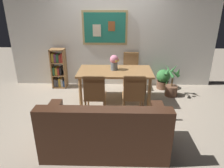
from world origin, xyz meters
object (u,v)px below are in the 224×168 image
dining_chair_near_right (134,93)px  leather_couch (105,132)px  bookshelf (59,69)px  dining_chair_far_right (131,68)px  potted_ivy (163,79)px  dining_chair_near_left (95,93)px  dining_table (115,75)px  flower_vase (114,62)px  potted_palm (171,85)px

dining_chair_near_right → leather_couch: bearing=-117.9°
bookshelf → leather_couch: bearing=-61.7°
dining_chair_far_right → potted_ivy: dining_chair_far_right is taller
dining_chair_near_left → leather_couch: bearing=-75.6°
dining_table → leather_couch: size_ratio=0.88×
dining_chair_far_right → flower_vase: (-0.41, -0.76, 0.37)m
potted_palm → flower_vase: bearing=-168.9°
dining_chair_near_right → potted_ivy: bearing=60.1°
dining_chair_far_right → dining_chair_near_left: 1.76m
dining_table → dining_chair_near_right: 0.84m
potted_ivy → dining_table: bearing=-148.3°
dining_table → potted_ivy: dining_table is taller
bookshelf → dining_chair_far_right: bearing=0.6°
dining_chair_near_right → potted_palm: bearing=47.6°
dining_chair_far_right → dining_chair_near_left: size_ratio=1.00×
flower_vase → potted_palm: bearing=11.1°
dining_chair_near_right → leather_couch: (-0.48, -0.91, -0.23)m
potted_ivy → potted_palm: size_ratio=0.64×
leather_couch → potted_palm: size_ratio=2.27×
dining_chair_far_right → potted_palm: size_ratio=1.15×
dining_table → bookshelf: 1.66m
dining_chair_far_right → potted_ivy: bearing=-3.6°
leather_couch → potted_palm: bearing=53.6°
dining_chair_near_left → dining_chair_near_right: same height
bookshelf → potted_ivy: 2.68m
dining_table → flower_vase: flower_vase is taller
bookshelf → flower_vase: flower_vase is taller
bookshelf → potted_palm: (2.78, -0.47, -0.22)m
dining_table → dining_chair_near_right: size_ratio=1.74×
dining_chair_far_right → leather_couch: (-0.52, -2.47, -0.23)m
dining_chair_far_right → bookshelf: (-1.84, -0.02, -0.05)m
dining_chair_near_right → potted_palm: size_ratio=1.15×
bookshelf → potted_ivy: (2.67, -0.03, -0.23)m
dining_chair_near_left → potted_palm: size_ratio=1.15×
dining_chair_near_left → dining_chair_far_right: bearing=64.7°
dining_chair_near_right → bookshelf: bearing=139.4°
bookshelf → potted_palm: bearing=-9.7°
leather_couch → dining_chair_far_right: bearing=78.0°
dining_chair_near_left → potted_ivy: bearing=44.2°
dining_chair_near_left → dining_chair_near_right: (0.71, 0.03, 0.00)m
dining_chair_near_right → potted_ivy: (0.87, 1.51, -0.28)m
bookshelf → flower_vase: bearing=-27.2°
potted_ivy → flower_vase: (-1.24, -0.70, 0.64)m
dining_table → flower_vase: size_ratio=4.85×
dining_chair_near_right → flower_vase: 0.96m
potted_palm → flower_vase: size_ratio=2.42×
potted_ivy → flower_vase: 1.56m
dining_table → dining_chair_near_right: (0.35, -0.76, -0.09)m
dining_chair_near_left → flower_vase: bearing=67.9°
dining_chair_near_left → potted_palm: 2.03m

